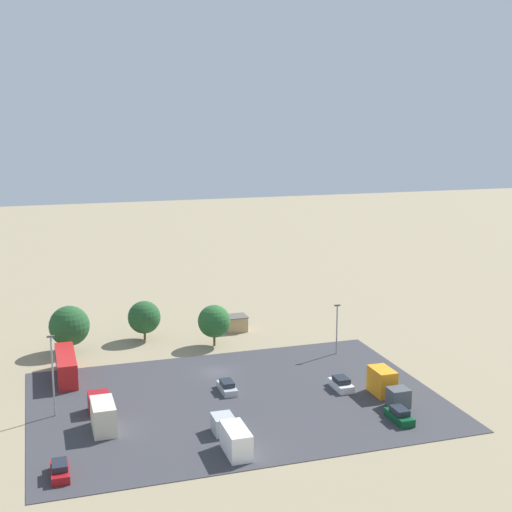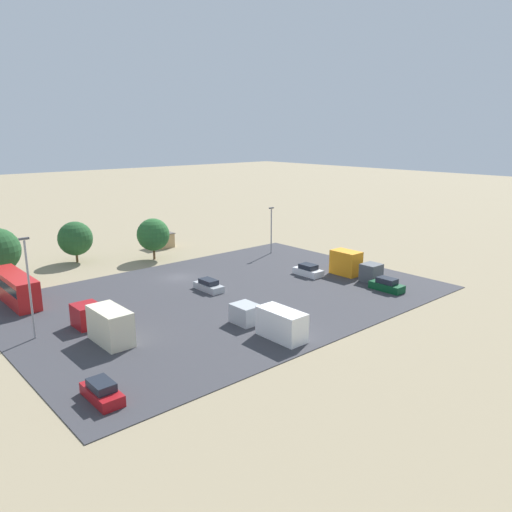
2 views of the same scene
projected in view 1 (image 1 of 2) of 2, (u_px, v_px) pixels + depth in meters
name	position (u px, v px, depth m)	size (l,w,h in m)	color
ground_plane	(215.00, 372.00, 98.87)	(400.00, 400.00, 0.00)	gray
parking_lot_surface	(236.00, 400.00, 89.10)	(50.29, 35.27, 0.08)	#38383D
shed_building	(236.00, 323.00, 117.68)	(3.58, 3.30, 2.52)	tan
bus	(66.00, 365.00, 96.25)	(2.54, 10.50, 3.39)	red
parked_car_0	(399.00, 416.00, 82.85)	(1.80, 4.33, 1.61)	#0C4723
parked_car_1	(341.00, 384.00, 92.63)	(1.99, 4.20, 1.55)	silver
parked_car_2	(227.00, 387.00, 91.69)	(1.76, 4.34, 1.44)	#ADB2B7
parked_car_3	(60.00, 470.00, 70.17)	(1.76, 4.14, 1.51)	maroon
parked_truck_0	(232.00, 436.00, 76.19)	(2.31, 9.27, 2.86)	#ADB2B7
parked_truck_1	(102.00, 412.00, 81.66)	(2.50, 9.37, 3.33)	maroon
parked_truck_2	(387.00, 386.00, 89.61)	(2.42, 7.40, 3.35)	#4C5156
tree_near_shed	(144.00, 317.00, 112.37)	(5.17, 5.17, 6.30)	brown
tree_apron_mid	(69.00, 326.00, 106.45)	(6.03, 6.03, 7.12)	brown
tree_apron_far	(214.00, 321.00, 109.39)	(5.03, 5.03, 6.47)	brown
light_pole_lot_centre	(337.00, 326.00, 105.54)	(0.90, 0.28, 7.55)	gray
light_pole_lot_edge	(53.00, 373.00, 83.36)	(0.90, 0.28, 9.91)	gray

